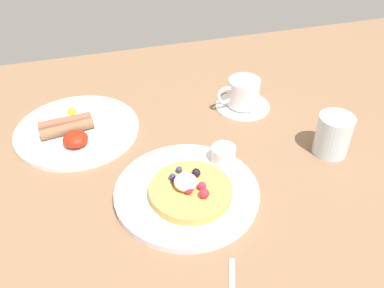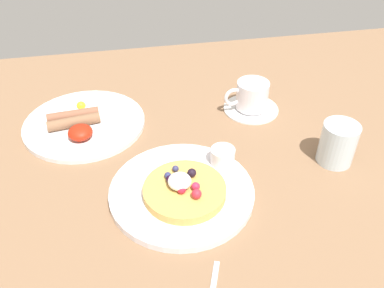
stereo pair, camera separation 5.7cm
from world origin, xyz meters
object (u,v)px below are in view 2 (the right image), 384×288
at_px(pancake_plate, 182,192).
at_px(syrup_ramekin, 223,156).
at_px(coffee_saucer, 251,108).
at_px(breakfast_plate, 85,124).
at_px(water_glass, 338,143).
at_px(coffee_cup, 252,95).

height_order(pancake_plate, syrup_ramekin, syrup_ramekin).
distance_m(syrup_ramekin, coffee_saucer, 0.21).
relative_size(breakfast_plate, water_glass, 3.13).
xyz_separation_m(pancake_plate, syrup_ramekin, (0.09, 0.06, 0.02)).
distance_m(pancake_plate, water_glass, 0.30).
distance_m(pancake_plate, syrup_ramekin, 0.10).
xyz_separation_m(syrup_ramekin, coffee_cup, (0.11, 0.18, 0.01)).
relative_size(pancake_plate, coffee_cup, 2.46).
bearing_deg(syrup_ramekin, water_glass, -5.08).
distance_m(pancake_plate, coffee_cup, 0.31).
height_order(coffee_saucer, coffee_cup, coffee_cup).
distance_m(pancake_plate, coffee_saucer, 0.31).
height_order(syrup_ramekin, coffee_cup, coffee_cup).
xyz_separation_m(pancake_plate, coffee_saucer, (0.20, 0.23, -0.00)).
relative_size(syrup_ramekin, coffee_saucer, 0.37).
distance_m(syrup_ramekin, breakfast_plate, 0.32).
bearing_deg(breakfast_plate, syrup_ramekin, -36.14).
distance_m(pancake_plate, breakfast_plate, 0.29).
bearing_deg(syrup_ramekin, coffee_cup, 58.42).
height_order(syrup_ramekin, breakfast_plate, syrup_ramekin).
bearing_deg(coffee_saucer, water_glass, -62.63).
distance_m(breakfast_plate, coffee_saucer, 0.37).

